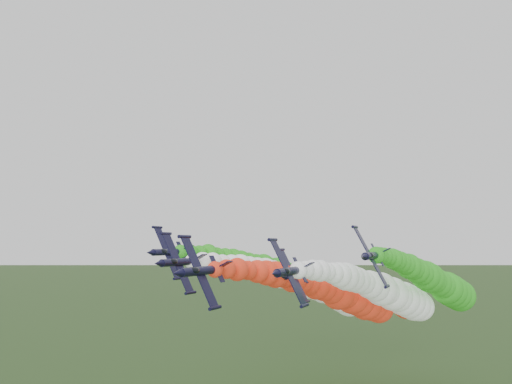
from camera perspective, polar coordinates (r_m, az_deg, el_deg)
jet_lead at (r=120.08m, az=10.05°, el=-11.54°), size 17.01×85.55×22.07m
jet_inner_left at (r=133.35m, az=7.04°, el=-10.82°), size 17.92×86.47×22.99m
jet_inner_right at (r=128.32m, az=15.26°, el=-11.23°), size 16.98×85.53×22.05m
jet_outer_left at (r=144.81m, az=4.80°, el=-9.84°), size 17.20×85.75×22.27m
jet_outer_right at (r=139.77m, az=20.23°, el=-9.83°), size 17.47×86.01×22.54m
jet_trail at (r=148.17m, az=14.11°, el=-11.20°), size 17.61×86.15×22.68m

